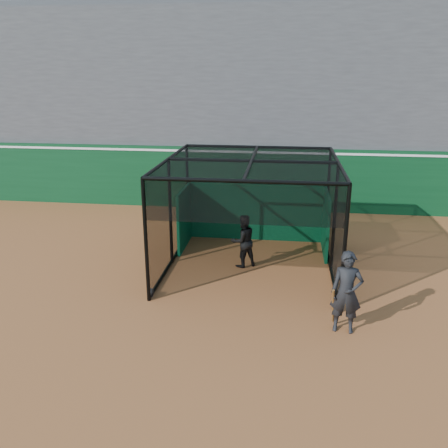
# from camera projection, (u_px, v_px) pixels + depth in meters

# --- Properties ---
(ground) EXTENTS (120.00, 120.00, 0.00)m
(ground) POSITION_uv_depth(u_px,v_px,m) (208.00, 304.00, 11.53)
(ground) COLOR #95552B
(ground) RESTS_ON ground
(outfield_wall) EXTENTS (50.00, 0.50, 2.50)m
(outfield_wall) POSITION_uv_depth(u_px,v_px,m) (242.00, 177.00, 19.14)
(outfield_wall) COLOR #0B3D1C
(outfield_wall) RESTS_ON ground
(grandstand) EXTENTS (50.00, 7.85, 8.95)m
(grandstand) POSITION_uv_depth(u_px,v_px,m) (250.00, 91.00, 21.71)
(grandstand) COLOR #4C4C4F
(grandstand) RESTS_ON ground
(batting_cage) EXTENTS (4.69, 5.00, 3.08)m
(batting_cage) POSITION_uv_depth(u_px,v_px,m) (251.00, 215.00, 13.26)
(batting_cage) COLOR black
(batting_cage) RESTS_ON ground
(batter) EXTENTS (0.94, 0.89, 1.54)m
(batter) POSITION_uv_depth(u_px,v_px,m) (243.00, 241.00, 13.51)
(batter) COLOR black
(batter) RESTS_ON ground
(on_deck_player) EXTENTS (0.71, 0.51, 1.83)m
(on_deck_player) POSITION_uv_depth(u_px,v_px,m) (346.00, 293.00, 10.06)
(on_deck_player) COLOR black
(on_deck_player) RESTS_ON ground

